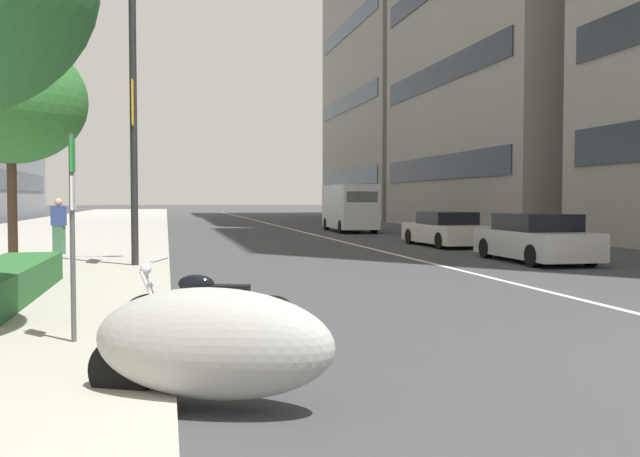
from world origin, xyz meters
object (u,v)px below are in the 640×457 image
car_approaching_light (535,239)px  street_lamp_with_banners (144,63)px  motorcycle_under_tarp (210,344)px  motorcycle_nearest_camera (208,313)px  car_mid_block_traffic (445,230)px  delivery_van_ahead (349,207)px  pedestrian_on_plaza (59,226)px  parking_sign_by_curb (73,212)px  street_tree_mid_sidewalk (10,101)px

car_approaching_light → street_lamp_with_banners: size_ratio=0.51×
motorcycle_under_tarp → motorcycle_nearest_camera: motorcycle_nearest_camera is taller
street_lamp_with_banners → motorcycle_nearest_camera: bearing=-173.9°
motorcycle_nearest_camera → car_mid_block_traffic: bearing=-104.0°
street_lamp_with_banners → car_approaching_light: bearing=-89.4°
motorcycle_under_tarp → delivery_van_ahead: delivery_van_ahead is taller
motorcycle_under_tarp → pedestrian_on_plaza: 16.94m
parking_sign_by_curb → motorcycle_under_tarp: bearing=-151.0°
motorcycle_under_tarp → car_mid_block_traffic: bearing=-92.5°
motorcycle_under_tarp → motorcycle_nearest_camera: size_ratio=1.06×
car_approaching_light → car_mid_block_traffic: (6.91, -0.05, -0.04)m
pedestrian_on_plaza → delivery_van_ahead: bearing=-25.5°
car_mid_block_traffic → delivery_van_ahead: bearing=1.3°
delivery_van_ahead → street_tree_mid_sidewalk: size_ratio=1.08×
street_lamp_with_banners → pedestrian_on_plaza: size_ratio=5.15×
parking_sign_by_curb → street_tree_mid_sidewalk: (8.97, 2.46, 2.45)m
motorcycle_under_tarp → car_approaching_light: 16.07m
car_mid_block_traffic → parking_sign_by_curb: (-16.77, 11.64, 1.07)m
motorcycle_nearest_camera → parking_sign_by_curb: size_ratio=0.88×
car_mid_block_traffic → car_approaching_light: bearing=178.2°
parking_sign_by_curb → delivery_van_ahead: bearing=-20.8°
motorcycle_nearest_camera → car_mid_block_traffic: car_mid_block_traffic is taller
street_lamp_with_banners → motorcycle_under_tarp: bearing=-175.9°
delivery_van_ahead → street_tree_mid_sidewalk: bearing=147.7°
street_tree_mid_sidewalk → pedestrian_on_plaza: size_ratio=3.20×
motorcycle_nearest_camera → pedestrian_on_plaza: pedestrian_on_plaza is taller
car_mid_block_traffic → delivery_van_ahead: delivery_van_ahead is taller
motorcycle_nearest_camera → pedestrian_on_plaza: size_ratio=1.27×
pedestrian_on_plaza → motorcycle_nearest_camera: bearing=-149.3°
car_mid_block_traffic → pedestrian_on_plaza: size_ratio=2.73×
delivery_van_ahead → parking_sign_by_curb: parking_sign_by_curb is taller
motorcycle_nearest_camera → motorcycle_under_tarp: bearing=104.3°
delivery_van_ahead → street_lamp_with_banners: bearing=153.1°
street_lamp_with_banners → pedestrian_on_plaza: bearing=32.6°
motorcycle_nearest_camera → street_lamp_with_banners: street_lamp_with_banners is taller
motorcycle_nearest_camera → street_tree_mid_sidewalk: street_tree_mid_sidewalk is taller
street_lamp_with_banners → car_mid_block_traffic: bearing=-57.6°
parking_sign_by_curb → pedestrian_on_plaza: bearing=8.7°
street_tree_mid_sidewalk → pedestrian_on_plaza: bearing=-3.7°
street_lamp_with_banners → pedestrian_on_plaza: (4.22, 2.70, -4.27)m
motorcycle_under_tarp → parking_sign_by_curb: 3.17m
parking_sign_by_curb → street_lamp_with_banners: size_ratio=0.28×
motorcycle_nearest_camera → car_approaching_light: (9.73, -10.02, 0.25)m
motorcycle_nearest_camera → street_tree_mid_sidewalk: 10.40m
car_approaching_light → street_tree_mid_sidewalk: (-0.89, 14.05, 3.47)m
motorcycle_under_tarp → motorcycle_nearest_camera: (2.73, -0.14, -0.17)m
parking_sign_by_curb → street_lamp_with_banners: (9.74, -0.55, 3.59)m
car_mid_block_traffic → street_lamp_with_banners: (-7.03, 11.09, 4.66)m
car_mid_block_traffic → street_tree_mid_sidewalk: 16.50m
street_tree_mid_sidewalk → pedestrian_on_plaza: 5.90m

